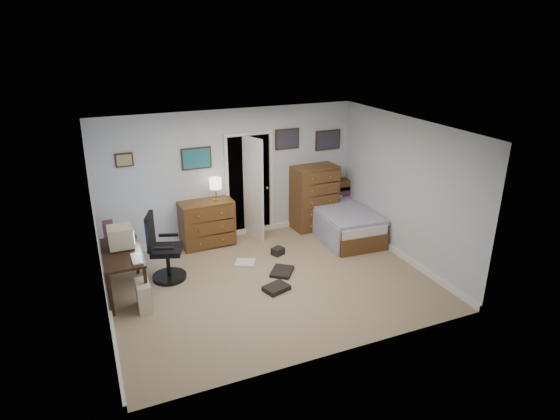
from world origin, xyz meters
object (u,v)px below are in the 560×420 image
object	(u,v)px
office_chair	(163,254)
low_dresser	(207,223)
computer_desk	(117,262)
bed	(341,221)
tall_dresser	(314,197)

from	to	relation	value
office_chair	low_dresser	size ratio (longest dim) A/B	1.16
computer_desk	low_dresser	distance (m)	2.10
office_chair	low_dresser	distance (m)	1.41
computer_desk	bed	size ratio (longest dim) A/B	0.63
office_chair	tall_dresser	bearing A→B (deg)	35.55
computer_desk	low_dresser	bearing A→B (deg)	35.25
tall_dresser	bed	xyz separation A→B (m)	(0.33, -0.56, -0.36)
low_dresser	bed	size ratio (longest dim) A/B	0.50
bed	low_dresser	bearing A→B (deg)	170.38
bed	tall_dresser	bearing A→B (deg)	123.50
tall_dresser	bed	size ratio (longest dim) A/B	0.67
office_chair	bed	size ratio (longest dim) A/B	0.59
office_chair	tall_dresser	size ratio (longest dim) A/B	0.87
computer_desk	bed	xyz separation A→B (m)	(4.27, 0.63, -0.25)
low_dresser	tall_dresser	xyz separation A→B (m)	(2.24, -0.02, 0.22)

